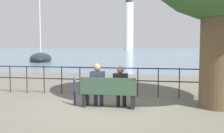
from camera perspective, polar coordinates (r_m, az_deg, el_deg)
The scene contains 9 objects.
ground_plane at distance 7.48m, azimuth -0.71°, elevation -9.24°, with size 1000.00×1000.00×0.00m, color #605B51.
harbor_water at distance 165.93m, azimuth 10.12°, elevation 3.85°, with size 600.00×300.00×0.01m.
park_bench at distance 7.33m, azimuth -0.81°, elevation -6.11°, with size 1.63×0.45×0.90m.
seated_person_left at distance 7.43m, azimuth -3.33°, elevation -3.80°, with size 0.40×0.35×1.29m.
seated_person_right at distance 7.30m, azimuth 1.98°, elevation -4.17°, with size 0.41×0.35×1.23m.
promenade_railing at distance 8.97m, azimuth 1.37°, elevation -2.42°, with size 15.73×0.04×1.05m.
closed_umbrella at distance 7.72m, azimuth -8.58°, elevation -5.17°, with size 0.09×0.09×0.87m.
sailboat_2 at distance 32.03m, azimuth -15.97°, elevation 1.79°, with size 4.65×6.49×10.98m.
harbor_lighthouse at distance 111.43m, azimuth 3.84°, elevation 9.70°, with size 4.07×4.07×25.47m.
Camera 1 is at (1.42, -7.12, 1.78)m, focal length 40.00 mm.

